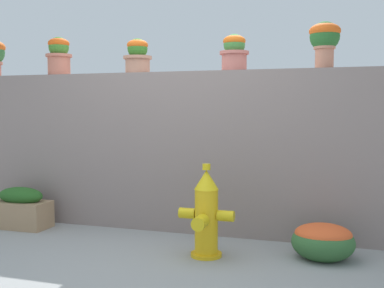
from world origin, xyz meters
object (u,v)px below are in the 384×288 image
object	(u,v)px
potted_plant_1	(59,54)
flower_bush_left	(323,240)
fire_hydrant	(206,215)
potted_plant_4	(325,38)
potted_plant_2	(138,55)
planter_box	(21,208)
potted_plant_3	(234,51)

from	to	relation	value
potted_plant_1	flower_bush_left	bearing A→B (deg)	-11.33
fire_hydrant	potted_plant_4	bearing A→B (deg)	43.04
potted_plant_2	flower_bush_left	bearing A→B (deg)	-16.28
potted_plant_4	planter_box	world-z (taller)	potted_plant_4
potted_plant_1	potted_plant_4	distance (m)	2.84
flower_bush_left	planter_box	distance (m)	3.09
potted_plant_1	flower_bush_left	size ratio (longest dim) A/B	0.81
potted_plant_2	potted_plant_3	distance (m)	1.02
potted_plant_1	potted_plant_3	bearing A→B (deg)	0.77
flower_bush_left	planter_box	xyz separation A→B (m)	(-3.09, 0.12, 0.04)
potted_plant_2	flower_bush_left	xyz separation A→B (m)	(1.93, -0.56, -1.65)
fire_hydrant	potted_plant_2	bearing A→B (deg)	140.81
potted_plant_2	potted_plant_4	xyz separation A→B (m)	(1.88, 0.04, 0.10)
potted_plant_3	fire_hydrant	world-z (taller)	potted_plant_3
potted_plant_1	planter_box	size ratio (longest dim) A/B	0.70
potted_plant_2	potted_plant_3	bearing A→B (deg)	2.32
potted_plant_2	planter_box	bearing A→B (deg)	-159.06
potted_plant_4	flower_bush_left	world-z (taller)	potted_plant_4
fire_hydrant	flower_bush_left	world-z (taller)	fire_hydrant
potted_plant_2	potted_plant_3	xyz separation A→B (m)	(1.02, 0.04, 0.01)
fire_hydrant	planter_box	bearing A→B (deg)	170.50
potted_plant_1	planter_box	distance (m)	1.72
potted_plant_2	flower_bush_left	distance (m)	2.60
potted_plant_3	fire_hydrant	xyz separation A→B (m)	(-0.04, -0.84, -1.46)
potted_plant_2	fire_hydrant	size ratio (longest dim) A/B	0.46
potted_plant_2	flower_bush_left	world-z (taller)	potted_plant_2
potted_plant_3	flower_bush_left	world-z (taller)	potted_plant_3
potted_plant_1	fire_hydrant	bearing A→B (deg)	-22.80
potted_plant_1	potted_plant_2	bearing A→B (deg)	-0.89
flower_bush_left	potted_plant_3	bearing A→B (deg)	146.30
potted_plant_1	fire_hydrant	distance (m)	2.58
fire_hydrant	planter_box	world-z (taller)	fire_hydrant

